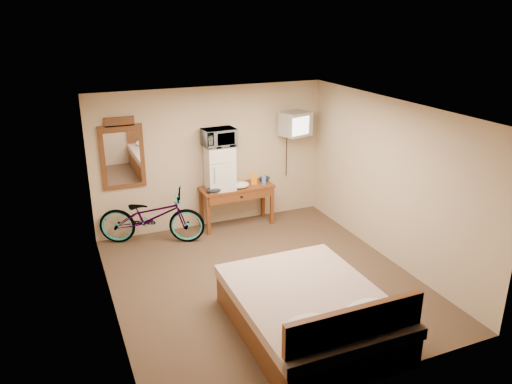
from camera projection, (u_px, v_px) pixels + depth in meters
room at (264, 201)px, 6.82m from camera, size 4.60×4.64×2.50m
desk at (237, 193)px, 8.90m from camera, size 1.32×0.53×0.75m
mini_fridge at (220, 168)px, 8.65m from camera, size 0.50×0.48×0.77m
microwave at (219, 137)px, 8.46m from camera, size 0.57×0.40×0.30m
snack_bag at (254, 179)px, 8.96m from camera, size 0.12×0.09×0.21m
blue_cup at (264, 180)px, 8.98m from camera, size 0.08×0.08×0.14m
cloth_cream at (240, 185)px, 8.79m from camera, size 0.35×0.27×0.11m
cloth_dark_a at (214, 190)px, 8.56m from camera, size 0.28×0.21×0.10m
cloth_dark_b at (264, 178)px, 9.16m from camera, size 0.20×0.17×0.09m
crt_television at (295, 124)px, 8.94m from camera, size 0.58×0.64×0.42m
wall_mirror at (122, 155)px, 8.15m from camera, size 0.71×0.04×1.20m
bicycle at (152, 216)px, 8.32m from camera, size 1.87×1.23×0.93m
bed at (311, 313)px, 5.98m from camera, size 1.68×2.22×0.90m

